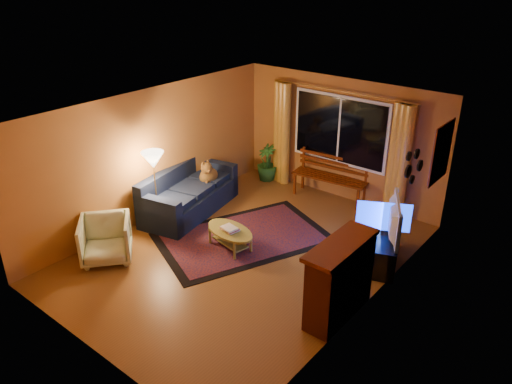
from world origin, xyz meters
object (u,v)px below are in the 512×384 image
Objects in this scene: bench at (329,188)px; armchair at (105,237)px; tv_console at (385,249)px; floor_lamp at (156,191)px; coffee_table at (230,239)px; sofa at (190,191)px.

bench is 1.94× the size of armchair.
floor_lamp is at bearing -177.33° from tv_console.
floor_lamp is (-1.78, -3.09, 0.52)m from bench.
tv_console is at bearing 29.44° from coffee_table.
sofa is at bearing 92.96° from floor_lamp.
armchair is 4.61m from tv_console.
tv_console is (3.77, 1.60, -0.51)m from floor_lamp.
sofa is 2.10m from armchair.
bench is 4.63m from armchair.
floor_lamp reaches higher than bench.
coffee_table is (1.50, 0.31, -0.58)m from floor_lamp.
bench is at bearing 39.05° from sofa.
bench is 1.04× the size of floor_lamp.
coffee_table is 2.61m from tv_console.
floor_lamp is at bearing -168.19° from coffee_table.
sofa is 3.89m from tv_console.
bench is at bearing 122.89° from tv_console.
floor_lamp is 1.52× the size of coffee_table.
floor_lamp is at bearing -126.42° from bench.
bench reaches higher than coffee_table.
tv_console reaches higher than coffee_table.
coffee_table is at bearing -102.25° from bench.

